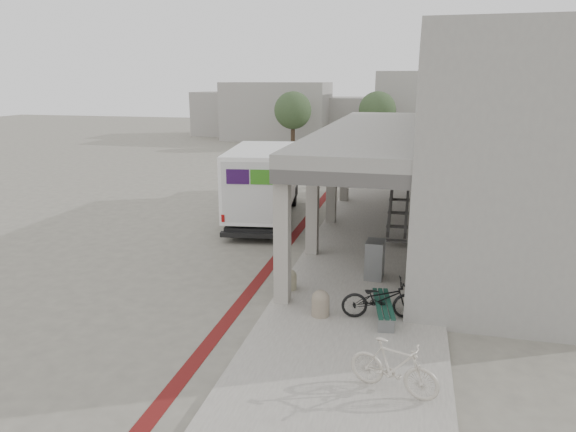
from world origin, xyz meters
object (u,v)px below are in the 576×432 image
(bench, at_px, (383,307))
(utility_cabinet, at_px, (375,259))
(fedex_truck, at_px, (264,181))
(bicycle_black, at_px, (380,299))
(bicycle_cream, at_px, (394,367))

(bench, height_order, utility_cabinet, utility_cabinet)
(fedex_truck, relative_size, bench, 4.18)
(utility_cabinet, bearing_deg, bench, -77.72)
(fedex_truck, bearing_deg, utility_cabinet, -57.66)
(fedex_truck, height_order, utility_cabinet, fedex_truck)
(utility_cabinet, height_order, bicycle_black, utility_cabinet)
(fedex_truck, distance_m, bicycle_black, 10.20)
(bicycle_black, height_order, bicycle_cream, bicycle_cream)
(fedex_truck, height_order, bicycle_black, fedex_truck)
(bench, distance_m, bicycle_cream, 3.06)
(bicycle_black, bearing_deg, fedex_truck, 20.05)
(bicycle_black, bearing_deg, utility_cabinet, -4.90)
(fedex_truck, relative_size, utility_cabinet, 6.69)
(utility_cabinet, bearing_deg, fedex_truck, 133.59)
(utility_cabinet, relative_size, bicycle_cream, 0.66)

